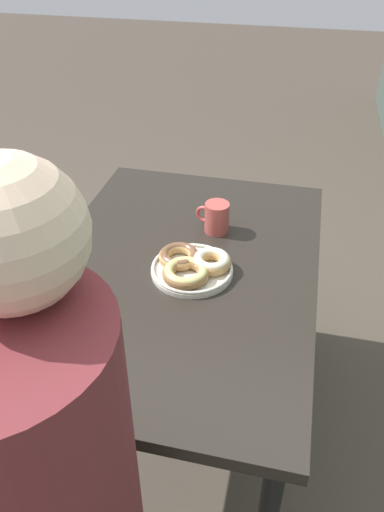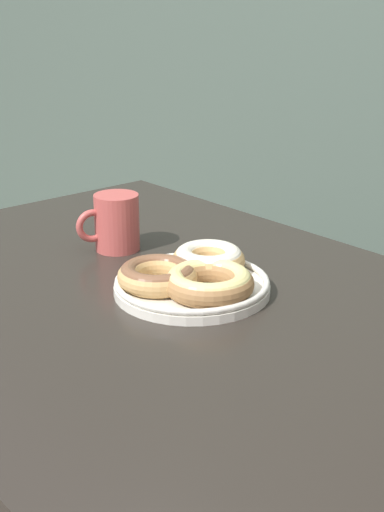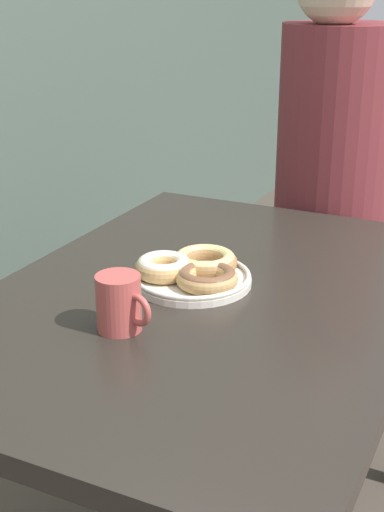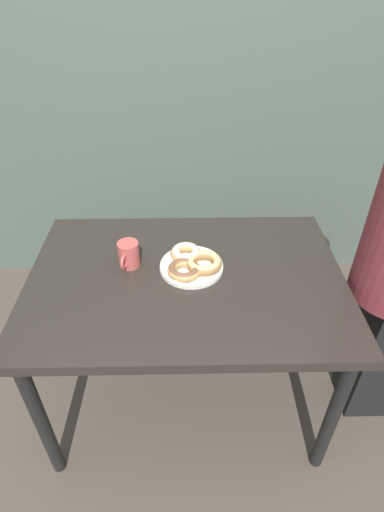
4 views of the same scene
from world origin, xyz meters
The scene contains 3 objects.
dining_table centered at (0.00, 0.14, 0.65)m, with size 1.18×0.81×0.73m.
donut_plate centered at (0.02, 0.18, 0.75)m, with size 0.26×0.25×0.06m.
coffee_mug centered at (-0.22, 0.21, 0.78)m, with size 0.08×0.11×0.10m.
Camera 2 is at (0.79, -0.48, 1.16)m, focal length 50.00 mm.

